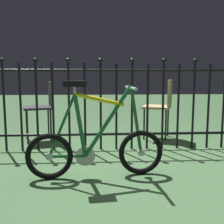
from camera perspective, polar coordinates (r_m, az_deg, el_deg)
The scene contains 5 objects.
ground_plane at distance 2.67m, azimuth 3.88°, elevation -12.50°, with size 20.00×20.00×0.00m, color #40633C.
iron_fence at distance 3.33m, azimuth 0.78°, elevation 2.08°, with size 3.70×0.07×1.17m.
bicycle at distance 2.48m, azimuth -3.40°, elevation -7.04°, with size 1.25×0.40×0.87m.
chair_charcoal at distance 3.93m, azimuth -14.27°, elevation 1.66°, with size 0.48×0.48×0.83m.
chair_tan at distance 3.98m, azimuth 10.49°, elevation 1.92°, with size 0.49×0.49×0.85m.
Camera 1 is at (-0.32, -2.48, 0.93)m, focal length 43.52 mm.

